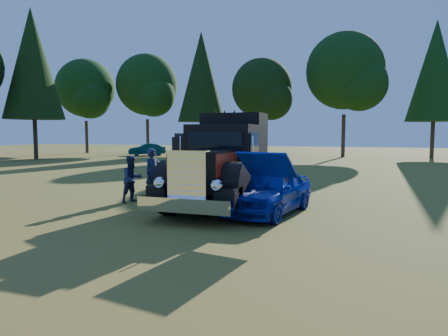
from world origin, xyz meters
TOP-DOWN VIEW (x-y plane):
  - ground at (0.00, 0.00)m, footprint 120.00×120.00m
  - treeline at (-1.04, 27.27)m, footprint 67.22×24.04m
  - diamond_t_truck at (1.42, 1.79)m, footprint 3.29×7.16m
  - hotrod_coupe at (3.08, 0.82)m, footprint 2.24×4.31m
  - spectator_near at (-1.51, 2.25)m, footprint 0.64×0.77m
  - spectator_far at (-1.73, 1.22)m, footprint 0.86×0.95m
  - distant_teal_car at (-15.52, 26.40)m, footprint 3.87×3.30m

SIDE VIEW (x-z plane):
  - ground at x=0.00m, z-range 0.00..0.00m
  - distant_teal_car at x=-15.52m, z-range 0.00..1.25m
  - hotrod_coupe at x=3.08m, z-range -0.27..1.62m
  - spectator_far at x=-1.73m, z-range 0.00..1.58m
  - spectator_near at x=-1.51m, z-range 0.00..1.79m
  - diamond_t_truck at x=1.42m, z-range -0.22..2.78m
  - treeline at x=-1.04m, z-range 0.77..14.61m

